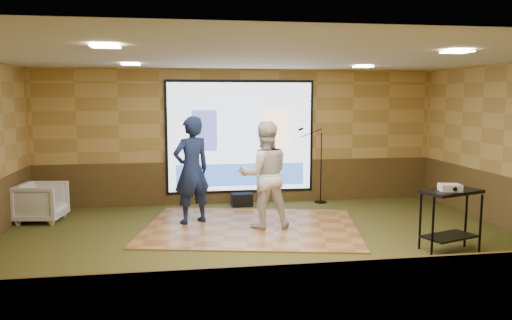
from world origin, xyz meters
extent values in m
plane|color=#2F3819|center=(0.00, 0.00, 0.00)|extent=(9.00, 9.00, 0.00)
cube|color=tan|center=(0.00, 3.50, 1.50)|extent=(9.00, 0.04, 3.00)
cube|color=tan|center=(0.00, -3.50, 1.50)|extent=(9.00, 0.04, 3.00)
cube|color=beige|center=(0.00, 0.00, 3.00)|extent=(9.00, 7.00, 0.04)
cube|color=#463317|center=(0.00, 3.48, 0.47)|extent=(9.00, 0.04, 0.95)
cube|color=#463317|center=(0.00, -3.48, 0.47)|extent=(9.00, 0.04, 0.95)
cube|color=black|center=(0.00, 3.45, 1.50)|extent=(3.32, 0.03, 2.52)
cube|color=#C7DAFC|center=(0.00, 3.42, 1.50)|extent=(3.20, 0.02, 2.40)
cube|color=#41478F|center=(-0.80, 3.40, 1.65)|extent=(0.55, 0.01, 0.90)
cube|color=#EFCB8A|center=(0.80, 3.40, 1.65)|extent=(0.55, 0.01, 0.90)
cube|color=#2F5AB3|center=(0.00, 3.40, 0.65)|extent=(2.88, 0.01, 0.50)
cube|color=beige|center=(-2.20, 1.80, 2.97)|extent=(0.32, 0.32, 0.02)
cube|color=beige|center=(2.20, 1.80, 2.97)|extent=(0.32, 0.32, 0.02)
cube|color=beige|center=(-2.20, -1.50, 2.97)|extent=(0.32, 0.32, 0.02)
cube|color=beige|center=(2.20, -1.50, 2.97)|extent=(0.32, 0.32, 0.02)
cube|color=#A9763E|center=(-0.09, 1.25, 0.01)|extent=(4.36, 3.66, 0.03)
imported|color=#152043|center=(-1.14, 1.70, 1.03)|extent=(0.87, 0.76, 2.01)
imported|color=silver|center=(0.14, 1.16, 0.99)|extent=(0.96, 0.76, 1.93)
cylinder|color=black|center=(2.35, -0.83, 0.46)|extent=(0.04, 0.04, 0.93)
cylinder|color=black|center=(3.13, -0.83, 0.46)|extent=(0.04, 0.04, 0.93)
cylinder|color=black|center=(2.35, -0.44, 0.46)|extent=(0.04, 0.04, 0.93)
cylinder|color=black|center=(3.13, -0.44, 0.46)|extent=(0.04, 0.04, 0.93)
cube|color=black|center=(2.74, -0.63, 0.95)|extent=(0.93, 0.49, 0.05)
cube|color=black|center=(2.74, -0.63, 0.24)|extent=(0.83, 0.44, 0.03)
cube|color=silver|center=(2.67, -0.69, 1.02)|extent=(0.35, 0.31, 0.10)
cylinder|color=black|center=(1.80, 3.19, 0.01)|extent=(0.28, 0.28, 0.02)
cylinder|color=black|center=(1.80, 3.19, 0.79)|extent=(0.02, 0.02, 1.59)
cylinder|color=black|center=(1.57, 3.19, 1.59)|extent=(0.50, 0.02, 0.20)
cylinder|color=black|center=(1.32, 3.19, 1.67)|extent=(0.12, 0.05, 0.08)
imported|color=gray|center=(-4.00, 2.36, 0.38)|extent=(0.93, 0.91, 0.75)
cube|color=black|center=(-0.02, 3.10, 0.14)|extent=(0.47, 0.32, 0.28)
camera|label=1|loc=(-1.41, -7.58, 2.40)|focal=35.00mm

